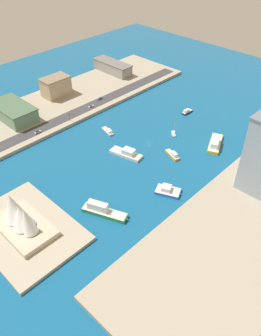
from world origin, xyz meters
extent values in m
plane|color=#145684|center=(0.00, 0.00, 0.00)|extent=(440.00, 440.00, 0.00)
cube|color=#9E937F|center=(95.37, 0.00, 1.28)|extent=(70.00, 240.00, 2.55)
cube|color=#A89E89|center=(-8.26, 113.03, 1.00)|extent=(65.89, 46.77, 2.00)
cube|color=#38383D|center=(72.06, 0.00, 2.63)|extent=(11.77, 228.00, 0.15)
cube|color=orange|center=(-23.39, 1.04, 0.87)|extent=(14.14, 8.00, 1.73)
cone|color=orange|center=(-16.50, -1.33, 0.87)|extent=(1.98, 1.98, 1.56)
cube|color=white|center=(-25.42, 1.73, 2.98)|extent=(5.99, 4.44, 2.51)
cube|color=beige|center=(-23.39, 1.04, 1.78)|extent=(13.57, 7.68, 0.10)
cube|color=silver|center=(1.08, 23.54, 1.09)|extent=(24.81, 12.88, 2.18)
cone|color=silver|center=(13.19, 26.33, 1.09)|extent=(2.35, 2.35, 1.96)
cube|color=white|center=(-1.13, 23.03, 4.09)|extent=(9.76, 7.76, 3.82)
cube|color=beige|center=(1.08, 23.54, 2.23)|extent=(23.82, 12.36, 0.10)
cube|color=#1E284C|center=(6.23, -56.91, 0.71)|extent=(4.00, 10.96, 1.43)
cone|color=#1E284C|center=(6.01, -62.71, 0.71)|extent=(1.33, 1.33, 1.29)
cube|color=white|center=(6.28, -55.49, 2.53)|extent=(2.73, 5.90, 2.20)
cube|color=beige|center=(6.23, -56.91, 1.48)|extent=(3.84, 10.53, 0.10)
cube|color=yellow|center=(-37.94, -32.05, 1.20)|extent=(17.75, 26.45, 2.41)
cone|color=yellow|center=(-32.43, -44.22, 1.20)|extent=(2.87, 2.87, 2.17)
cube|color=white|center=(-39.25, -29.15, 4.47)|extent=(10.00, 13.77, 4.12)
cube|color=beige|center=(-37.94, -32.05, 2.46)|extent=(17.04, 25.39, 0.10)
cube|color=#999EA3|center=(33.24, 11.49, 0.63)|extent=(14.00, 7.01, 1.26)
cone|color=#999EA3|center=(40.11, 9.87, 0.63)|extent=(1.37, 1.37, 1.14)
cube|color=white|center=(31.01, 12.02, 2.26)|extent=(5.82, 4.11, 2.00)
cube|color=beige|center=(33.24, 11.49, 1.31)|extent=(13.44, 6.73, 0.10)
cube|color=blue|center=(-45.52, 33.26, 0.92)|extent=(17.79, 14.65, 1.84)
cone|color=blue|center=(-52.98, 29.87, 0.92)|extent=(2.19, 2.19, 1.65)
cube|color=white|center=(-44.43, 33.76, 3.31)|extent=(7.60, 7.55, 2.94)
cube|color=beige|center=(-45.52, 33.26, 1.89)|extent=(17.08, 14.06, 0.10)
cube|color=#2D8C4C|center=(-30.60, 73.62, 1.20)|extent=(28.00, 16.60, 2.40)
cone|color=#2D8C4C|center=(-43.94, 68.15, 1.20)|extent=(2.82, 2.82, 2.16)
cube|color=white|center=(-26.67, 75.22, 4.91)|extent=(12.85, 8.46, 5.01)
cube|color=beige|center=(-30.60, 73.62, 2.45)|extent=(26.88, 15.94, 0.10)
cube|color=white|center=(-6.44, -22.00, 0.54)|extent=(7.00, 7.06, 1.07)
cone|color=white|center=(-9.20, -19.19, 0.54)|extent=(1.36, 1.36, 0.96)
cube|color=white|center=(-5.83, -22.62, 1.53)|extent=(3.68, 3.69, 0.91)
cube|color=beige|center=(-6.44, -22.00, 1.12)|extent=(6.72, 6.78, 0.10)
cylinder|color=silver|center=(-6.70, -21.74, 5.83)|extent=(0.24, 0.24, 9.51)
cube|color=tan|center=(110.03, 3.67, 10.75)|extent=(15.72, 24.41, 16.40)
cube|color=#7C6B55|center=(110.03, 3.67, 19.35)|extent=(16.35, 25.39, 0.80)
cube|color=gray|center=(111.38, -68.68, 7.57)|extent=(43.02, 14.58, 10.04)
cube|color=slate|center=(111.38, -68.68, 13.00)|extent=(44.74, 15.16, 0.80)
cube|color=slate|center=(100.89, 52.91, 8.17)|extent=(39.90, 22.11, 11.24)
cube|color=#47624A|center=(100.89, 52.91, 14.19)|extent=(41.50, 23.00, 0.80)
cylinder|color=black|center=(70.88, -4.89, 3.02)|extent=(0.27, 0.65, 0.64)
cylinder|color=black|center=(69.16, -4.83, 3.02)|extent=(0.27, 0.65, 0.64)
cylinder|color=black|center=(71.00, -1.54, 3.02)|extent=(0.27, 0.65, 0.64)
cylinder|color=black|center=(69.28, -1.48, 3.02)|extent=(0.27, 0.65, 0.64)
cube|color=white|center=(70.08, -3.18, 3.27)|extent=(2.09, 4.85, 0.70)
cube|color=#262D38|center=(70.09, -2.94, 3.87)|extent=(1.79, 2.74, 0.50)
cylinder|color=black|center=(69.14, 50.96, 3.02)|extent=(0.27, 0.65, 0.64)
cylinder|color=black|center=(67.41, 51.01, 3.02)|extent=(0.27, 0.65, 0.64)
cylinder|color=black|center=(69.25, 54.42, 3.02)|extent=(0.27, 0.65, 0.64)
cylinder|color=black|center=(67.52, 54.47, 3.02)|extent=(0.27, 0.65, 0.64)
cube|color=#B7B7BC|center=(68.33, 52.71, 3.36)|extent=(2.09, 5.00, 0.88)
cube|color=#262D38|center=(68.34, 52.96, 4.11)|extent=(1.79, 2.82, 0.63)
cylinder|color=black|center=(74.23, -16.19, 3.02)|extent=(0.28, 0.65, 0.64)
cylinder|color=black|center=(75.79, -16.11, 3.02)|extent=(0.28, 0.65, 0.64)
cylinder|color=black|center=(74.41, -19.80, 3.02)|extent=(0.28, 0.65, 0.64)
cylinder|color=black|center=(75.97, -19.72, 3.02)|extent=(0.28, 0.65, 0.64)
cube|color=blue|center=(75.10, -17.95, 3.28)|extent=(2.01, 5.24, 0.73)
cube|color=#262D38|center=(75.11, -18.21, 3.95)|extent=(1.69, 2.96, 0.62)
cylinder|color=black|center=(65.22, 23.98, 5.30)|extent=(0.18, 0.18, 5.50)
cube|color=black|center=(65.22, 23.98, 8.55)|extent=(0.36, 0.36, 1.00)
sphere|color=red|center=(65.22, 23.98, 8.90)|extent=(0.24, 0.24, 0.24)
sphere|color=yellow|center=(65.22, 23.98, 8.55)|extent=(0.24, 0.24, 0.24)
sphere|color=green|center=(65.22, 23.98, 8.20)|extent=(0.24, 0.24, 0.24)
cube|color=#BCAD93|center=(-8.26, 113.03, 3.50)|extent=(36.49, 22.41, 3.00)
cone|color=white|center=(-14.34, 113.03, 12.94)|extent=(10.79, 8.11, 17.06)
cone|color=white|center=(-8.26, 113.03, 11.64)|extent=(14.48, 12.51, 15.11)
cone|color=white|center=(-0.43, 113.03, 13.35)|extent=(14.78, 12.33, 18.41)
camera|label=1|loc=(-137.50, 162.51, 145.39)|focal=36.23mm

